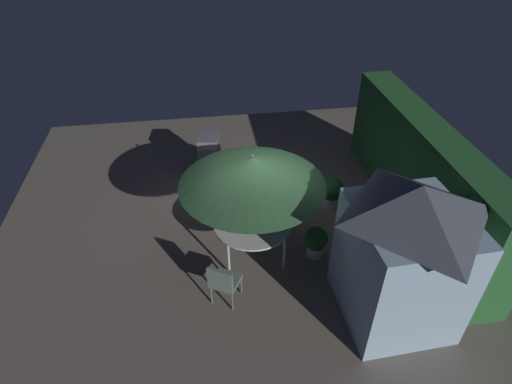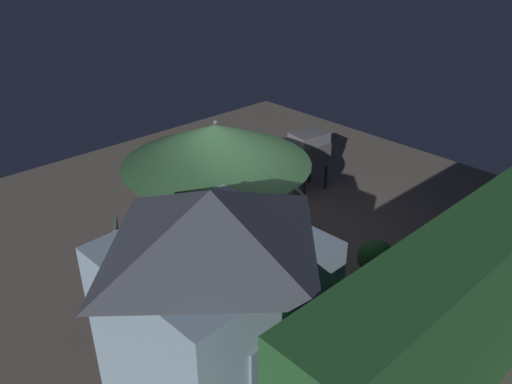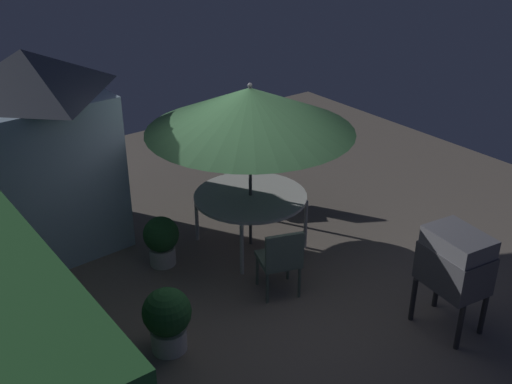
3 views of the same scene
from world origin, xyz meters
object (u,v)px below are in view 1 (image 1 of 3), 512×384
(patio_umbrella, at_px, (252,171))
(bbq_grill, at_px, (209,149))
(chair_near_shed, at_px, (223,281))
(potted_plant_by_shed, at_px, (316,241))
(patio_table, at_px, (253,224))
(potted_plant_by_grill, at_px, (332,191))
(garden_shed, at_px, (404,253))
(chair_far_side, at_px, (264,194))

(patio_umbrella, xyz_separation_m, bbq_grill, (-2.75, -0.67, -1.10))
(chair_near_shed, xyz_separation_m, potted_plant_by_shed, (-0.90, 1.89, -0.15))
(patio_umbrella, bearing_deg, patio_table, -36.87)
(patio_umbrella, height_order, potted_plant_by_grill, patio_umbrella)
(potted_plant_by_grill, bearing_deg, garden_shed, 3.21)
(bbq_grill, height_order, potted_plant_by_grill, bbq_grill)
(patio_table, xyz_separation_m, potted_plant_by_shed, (0.29, 1.21, -0.34))
(potted_plant_by_grill, bearing_deg, patio_umbrella, -58.56)
(patio_umbrella, relative_size, chair_near_shed, 2.97)
(chair_near_shed, distance_m, potted_plant_by_shed, 2.10)
(chair_far_side, bearing_deg, potted_plant_by_shed, 28.48)
(patio_table, relative_size, chair_far_side, 1.68)
(patio_table, relative_size, potted_plant_by_grill, 2.05)
(bbq_grill, relative_size, chair_near_shed, 1.33)
(patio_umbrella, distance_m, chair_near_shed, 1.97)
(potted_plant_by_shed, height_order, potted_plant_by_grill, potted_plant_by_grill)
(garden_shed, distance_m, patio_table, 2.86)
(chair_near_shed, relative_size, potted_plant_by_shed, 1.34)
(chair_far_side, bearing_deg, potted_plant_by_grill, 91.64)
(patio_umbrella, relative_size, potted_plant_by_shed, 3.98)
(chair_far_side, bearing_deg, patio_umbrella, -19.98)
(garden_shed, relative_size, bbq_grill, 2.22)
(potted_plant_by_shed, distance_m, potted_plant_by_grill, 1.69)
(bbq_grill, bearing_deg, patio_umbrella, 13.78)
(patio_table, bearing_deg, garden_shed, 50.46)
(patio_table, relative_size, chair_near_shed, 1.68)
(chair_near_shed, bearing_deg, patio_umbrella, 150.47)
(potted_plant_by_grill, bearing_deg, chair_near_shed, -47.88)
(patio_umbrella, bearing_deg, potted_plant_by_grill, 121.44)
(garden_shed, xyz_separation_m, chair_far_side, (-2.94, -1.72, -0.84))
(patio_table, xyz_separation_m, chair_far_side, (-1.17, 0.42, -0.18))
(patio_table, xyz_separation_m, patio_umbrella, (-0.00, 0.00, 1.24))
(patio_table, distance_m, bbq_grill, 2.83)
(patio_table, distance_m, chair_far_side, 1.26)
(patio_umbrella, relative_size, bbq_grill, 2.22)
(potted_plant_by_shed, bearing_deg, patio_table, -103.38)
(bbq_grill, xyz_separation_m, potted_plant_by_shed, (3.04, 1.89, -0.48))
(patio_umbrella, bearing_deg, potted_plant_by_shed, 76.62)
(potted_plant_by_shed, bearing_deg, chair_far_side, -151.52)
(bbq_grill, bearing_deg, chair_near_shed, -0.01)
(garden_shed, height_order, patio_umbrella, garden_shed)
(garden_shed, distance_m, potted_plant_by_shed, 2.01)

